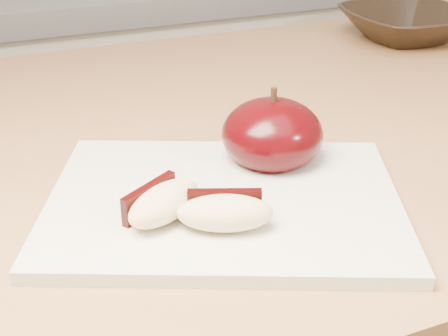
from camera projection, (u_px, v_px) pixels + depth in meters
name	position (u px, v px, depth m)	size (l,w,h in m)	color
back_cabinet	(90.00, 187.00, 1.39)	(2.40, 0.62, 0.94)	silver
cutting_board	(224.00, 202.00, 0.49)	(0.27, 0.20, 0.01)	silver
apple_half	(272.00, 134.00, 0.53)	(0.11, 0.11, 0.07)	black
apple_wedge_a	(163.00, 202.00, 0.45)	(0.08, 0.06, 0.02)	beige
apple_wedge_b	(225.00, 212.00, 0.44)	(0.08, 0.06, 0.02)	beige
bowl	(406.00, 24.00, 0.90)	(0.18, 0.18, 0.04)	black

